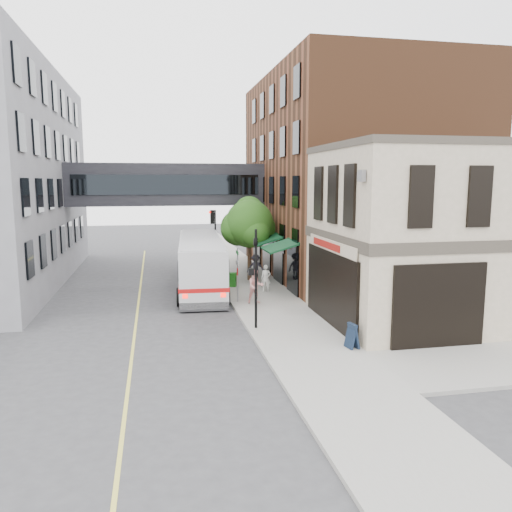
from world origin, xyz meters
name	(u,v)px	position (x,y,z in m)	size (l,w,h in m)	color
ground	(256,345)	(0.00, 0.00, 0.00)	(120.00, 120.00, 0.00)	#38383A
sidewalk_main	(244,278)	(2.00, 14.00, 0.07)	(4.00, 60.00, 0.15)	gray
corner_building	(432,235)	(8.97, 2.00, 4.21)	(10.19, 8.12, 8.45)	tan
brick_building	(349,178)	(9.98, 15.00, 6.99)	(13.76, 18.00, 14.00)	#57311B
skyway_bridge	(167,185)	(-3.00, 18.00, 6.50)	(14.00, 3.18, 3.00)	black
traffic_signal_near	(255,266)	(0.37, 2.00, 2.98)	(0.44, 0.22, 4.60)	black
traffic_signal_far	(213,228)	(0.26, 17.00, 3.34)	(0.53, 0.28, 4.50)	black
street_sign_pole	(238,270)	(0.39, 7.00, 1.93)	(0.08, 0.75, 3.00)	gray
street_tree	(249,224)	(2.19, 13.22, 3.91)	(3.80, 3.20, 5.60)	#382619
lane_marking	(139,297)	(-5.00, 10.00, 0.01)	(0.12, 40.00, 0.01)	#D8CC4C
bus	(201,261)	(-1.21, 11.43, 1.78)	(3.47, 11.97, 3.18)	silver
pedestrian_a	(266,278)	(2.50, 9.31, 0.96)	(0.59, 0.39, 1.61)	white
pedestrian_b	(256,286)	(1.31, 6.56, 1.08)	(0.90, 0.70, 1.86)	pink
pedestrian_c	(256,268)	(2.52, 12.49, 1.05)	(1.17, 0.67, 1.80)	#23212A
newspaper_box	(232,280)	(0.74, 11.07, 0.60)	(0.45, 0.40, 0.90)	#185C15
sandwich_board	(352,336)	(3.60, -1.50, 0.66)	(0.36, 0.57, 1.01)	black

